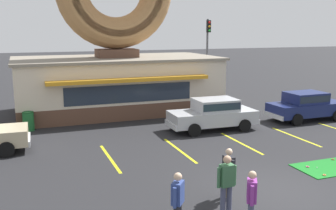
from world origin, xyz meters
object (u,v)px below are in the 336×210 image
(car_silver, at_px, (213,113))
(car_navy, at_px, (306,105))
(golf_ball, at_px, (317,167))
(traffic_light_pole, at_px, (208,47))
(pedestrian_blue_sweater_man, at_px, (251,198))
(pedestrian_leather_jacket_man, at_px, (178,200))
(pedestrian_hooded_kid, at_px, (228,171))
(pedestrian_clipboard_woman, at_px, (227,182))
(trash_bin, at_px, (28,121))

(car_silver, bearing_deg, car_navy, 0.83)
(golf_ball, relative_size, traffic_light_pole, 0.01)
(car_navy, xyz_separation_m, pedestrian_blue_sweater_man, (-9.66, -9.53, 0.00))
(pedestrian_blue_sweater_man, xyz_separation_m, pedestrian_leather_jacket_man, (-1.81, 0.53, 0.01))
(pedestrian_leather_jacket_man, distance_m, traffic_light_pole, 21.64)
(golf_ball, relative_size, pedestrian_hooded_kid, 0.03)
(pedestrian_leather_jacket_man, distance_m, pedestrian_clipboard_woman, 1.67)
(traffic_light_pole, bearing_deg, pedestrian_hooded_kid, -114.29)
(car_navy, height_order, pedestrian_hooded_kid, car_navy)
(car_silver, relative_size, traffic_light_pole, 0.79)
(car_silver, bearing_deg, trash_bin, 160.47)
(car_navy, distance_m, pedestrian_leather_jacket_man, 14.58)
(car_silver, bearing_deg, pedestrian_hooded_kid, -114.00)
(golf_ball, bearing_deg, car_silver, 98.64)
(pedestrian_blue_sweater_man, relative_size, pedestrian_clipboard_woman, 0.92)
(car_silver, distance_m, trash_bin, 9.39)
(golf_ball, height_order, trash_bin, trash_bin)
(golf_ball, relative_size, pedestrian_clipboard_woman, 0.02)
(pedestrian_blue_sweater_man, distance_m, traffic_light_pole, 21.34)
(car_navy, xyz_separation_m, car_silver, (-5.90, -0.09, 0.00))
(golf_ball, height_order, pedestrian_clipboard_woman, pedestrian_clipboard_woman)
(pedestrian_leather_jacket_man, height_order, pedestrian_clipboard_woman, pedestrian_clipboard_woman)
(car_navy, distance_m, traffic_light_pole, 10.40)
(car_silver, distance_m, pedestrian_blue_sweater_man, 10.17)
(golf_ball, xyz_separation_m, car_silver, (-0.98, 6.47, 0.82))
(pedestrian_hooded_kid, bearing_deg, pedestrian_blue_sweater_man, -101.80)
(traffic_light_pole, bearing_deg, pedestrian_clipboard_woman, -114.71)
(pedestrian_leather_jacket_man, relative_size, pedestrian_clipboard_woman, 0.93)
(pedestrian_hooded_kid, height_order, pedestrian_leather_jacket_man, pedestrian_leather_jacket_man)
(car_navy, relative_size, car_silver, 0.99)
(pedestrian_blue_sweater_man, xyz_separation_m, pedestrian_hooded_kid, (0.39, 1.89, -0.00))
(car_silver, xyz_separation_m, pedestrian_leather_jacket_man, (-5.57, -8.92, 0.01))
(car_navy, bearing_deg, pedestrian_blue_sweater_man, -135.37)
(golf_ball, height_order, car_navy, car_navy)
(trash_bin, height_order, traffic_light_pole, traffic_light_pole)
(car_silver, xyz_separation_m, pedestrian_blue_sweater_man, (-3.76, -9.45, 0.00))
(trash_bin, xyz_separation_m, traffic_light_pole, (13.40, 6.86, 3.21))
(golf_ball, relative_size, car_silver, 0.01)
(trash_bin, distance_m, traffic_light_pole, 15.39)
(trash_bin, bearing_deg, pedestrian_leather_jacket_man, -74.80)
(car_silver, xyz_separation_m, trash_bin, (-8.84, 3.14, -0.37))
(pedestrian_leather_jacket_man, bearing_deg, car_silver, 58.02)
(pedestrian_hooded_kid, relative_size, trash_bin, 1.62)
(pedestrian_hooded_kid, xyz_separation_m, traffic_light_pole, (7.92, 17.56, 2.84))
(golf_ball, height_order, pedestrian_blue_sweater_man, pedestrian_blue_sweater_man)
(golf_ball, distance_m, car_silver, 6.60)
(trash_bin, bearing_deg, pedestrian_clipboard_woman, -67.18)
(golf_ball, height_order, car_silver, car_silver)
(pedestrian_leather_jacket_man, xyz_separation_m, trash_bin, (-3.27, 12.06, -0.38))
(pedestrian_hooded_kid, relative_size, pedestrian_leather_jacket_man, 0.99)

